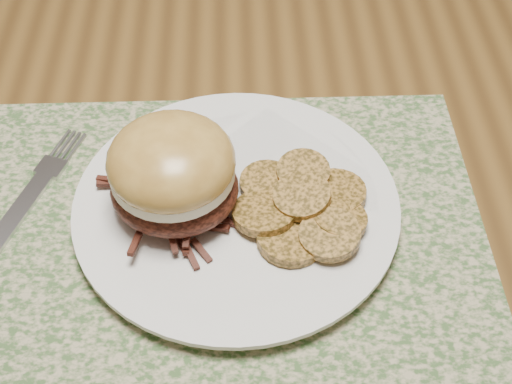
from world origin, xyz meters
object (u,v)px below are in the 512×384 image
(pork_sandwich, at_px, (172,172))
(dinner_plate, at_px, (236,207))
(fork, at_px, (21,208))
(dining_table, at_px, (260,101))

(pork_sandwich, bearing_deg, dinner_plate, 23.28)
(pork_sandwich, distance_m, fork, 0.15)
(dinner_plate, bearing_deg, pork_sandwich, -178.23)
(pork_sandwich, bearing_deg, fork, -163.21)
(dining_table, bearing_deg, dinner_plate, -97.12)
(dining_table, distance_m, pork_sandwich, 0.29)
(dinner_plate, relative_size, pork_sandwich, 1.91)
(dining_table, relative_size, pork_sandwich, 11.01)
(dinner_plate, height_order, pork_sandwich, pork_sandwich)
(dining_table, height_order, dinner_plate, dinner_plate)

